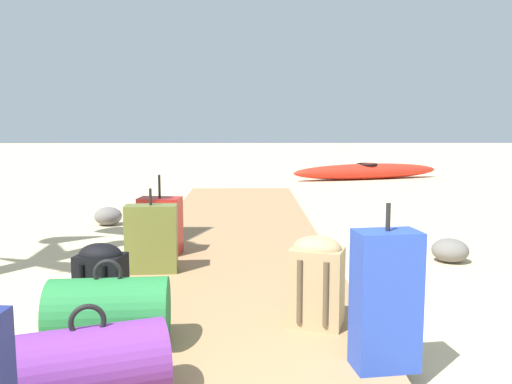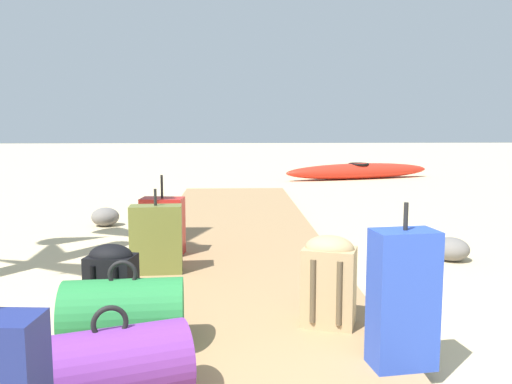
{
  "view_description": "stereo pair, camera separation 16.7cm",
  "coord_description": "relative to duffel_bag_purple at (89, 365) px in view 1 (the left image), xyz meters",
  "views": [
    {
      "loc": [
        0.13,
        -0.96,
        1.34
      ],
      "look_at": [
        0.22,
        5.18,
        0.55
      ],
      "focal_mm": 38.27,
      "sensor_mm": 36.0,
      "label": 1
    },
    {
      "loc": [
        -0.04,
        -0.96,
        1.34
      ],
      "look_at": [
        0.22,
        5.18,
        0.55
      ],
      "focal_mm": 38.27,
      "sensor_mm": 36.0,
      "label": 2
    }
  ],
  "objects": [
    {
      "name": "duffel_bag_purple",
      "position": [
        0.0,
        0.0,
        0.0
      ],
      "size": [
        0.76,
        0.56,
        0.46
      ],
      "color": "#6B2D84",
      "rests_on": "boardwalk"
    },
    {
      "name": "kayak",
      "position": [
        3.52,
        10.4,
        -0.07
      ],
      "size": [
        3.71,
        1.58,
        0.38
      ],
      "color": "red",
      "rests_on": "ground"
    },
    {
      "name": "backpack_tan",
      "position": [
        1.14,
        0.93,
        0.12
      ],
      "size": [
        0.38,
        0.32,
        0.57
      ],
      "color": "tan",
      "rests_on": "boardwalk"
    },
    {
      "name": "rock_left_far",
      "position": [
        -1.11,
        4.7,
        -0.14
      ],
      "size": [
        0.4,
        0.37,
        0.24
      ],
      "primitive_type": "ellipsoid",
      "rotation": [
        0.0,
        0.0,
        1.73
      ],
      "color": "slate",
      "rests_on": "ground"
    },
    {
      "name": "suitcase_olive",
      "position": [
        -0.1,
        2.18,
        0.11
      ],
      "size": [
        0.44,
        0.23,
        0.71
      ],
      "color": "olive",
      "rests_on": "boardwalk"
    },
    {
      "name": "rock_right_near",
      "position": [
        2.66,
        2.76,
        -0.14
      ],
      "size": [
        0.46,
        0.45,
        0.23
      ],
      "primitive_type": "ellipsoid",
      "rotation": [
        0.0,
        0.0,
        2.59
      ],
      "color": "slate",
      "rests_on": "ground"
    },
    {
      "name": "ground_plane",
      "position": [
        0.59,
        2.39,
        -0.26
      ],
      "size": [
        60.0,
        60.0,
        0.0
      ],
      "primitive_type": "plane",
      "color": "#D1BA8C"
    },
    {
      "name": "backpack_black",
      "position": [
        -0.24,
        1.11,
        0.08
      ],
      "size": [
        0.33,
        0.27,
        0.49
      ],
      "color": "black",
      "rests_on": "boardwalk"
    },
    {
      "name": "suitcase_red",
      "position": [
        -0.13,
        2.82,
        0.1
      ],
      "size": [
        0.42,
        0.28,
        0.76
      ],
      "color": "red",
      "rests_on": "boardwalk"
    },
    {
      "name": "duffel_bag_green",
      "position": [
        -0.07,
        0.63,
        0.02
      ],
      "size": [
        0.69,
        0.44,
        0.5
      ],
      "color": "#237538",
      "rests_on": "boardwalk"
    },
    {
      "name": "boardwalk",
      "position": [
        0.59,
        3.34,
        -0.22
      ],
      "size": [
        1.84,
        9.42,
        0.08
      ],
      "primitive_type": "cube",
      "color": "#9E7A51",
      "rests_on": "ground"
    },
    {
      "name": "suitcase_blue",
      "position": [
        1.41,
        0.34,
        0.18
      ],
      "size": [
        0.35,
        0.25,
        0.86
      ],
      "color": "#2847B7",
      "rests_on": "boardwalk"
    }
  ]
}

